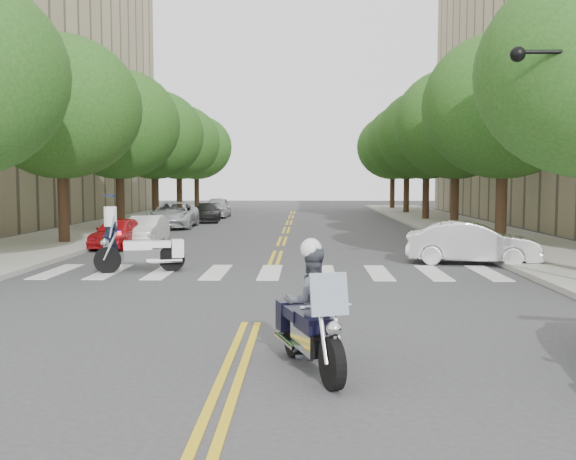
{
  "coord_description": "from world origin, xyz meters",
  "views": [
    {
      "loc": [
        1.0,
        -11.7,
        2.66
      ],
      "look_at": [
        0.53,
        5.57,
        1.3
      ],
      "focal_mm": 40.0,
      "sensor_mm": 36.0,
      "label": 1
    }
  ],
  "objects_px": {
    "officer_standing": "(111,240)",
    "convertible": "(472,243)",
    "motorcycle_parked": "(148,252)",
    "motorcycle_police": "(310,311)"
  },
  "relations": [
    {
      "from": "officer_standing",
      "to": "convertible",
      "type": "bearing_deg",
      "value": 46.12
    },
    {
      "from": "convertible",
      "to": "motorcycle_parked",
      "type": "bearing_deg",
      "value": 113.76
    },
    {
      "from": "motorcycle_police",
      "to": "motorcycle_parked",
      "type": "xyz_separation_m",
      "value": [
        -4.58,
        9.37,
        -0.25
      ]
    },
    {
      "from": "motorcycle_parked",
      "to": "officer_standing",
      "type": "bearing_deg",
      "value": 56.36
    },
    {
      "from": "motorcycle_police",
      "to": "motorcycle_parked",
      "type": "height_order",
      "value": "motorcycle_police"
    },
    {
      "from": "motorcycle_police",
      "to": "officer_standing",
      "type": "distance_m",
      "value": 11.34
    },
    {
      "from": "motorcycle_parked",
      "to": "officer_standing",
      "type": "xyz_separation_m",
      "value": [
        -1.19,
        0.39,
        0.33
      ]
    },
    {
      "from": "motorcycle_police",
      "to": "officer_standing",
      "type": "height_order",
      "value": "motorcycle_police"
    },
    {
      "from": "convertible",
      "to": "officer_standing",
      "type": "bearing_deg",
      "value": 110.53
    },
    {
      "from": "officer_standing",
      "to": "convertible",
      "type": "relative_size",
      "value": 0.44
    }
  ]
}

